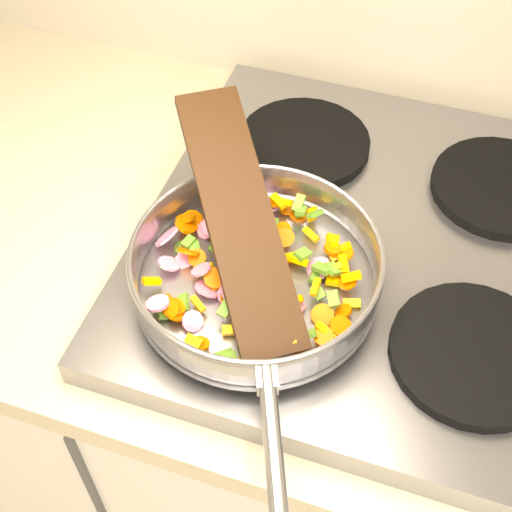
% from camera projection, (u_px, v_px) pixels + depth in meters
% --- Properties ---
extents(cooktop, '(0.60, 0.60, 0.04)m').
position_uv_depth(cooktop, '(375.00, 249.00, 0.93)').
color(cooktop, '#939399').
rests_on(cooktop, counter_top).
extents(grate_fl, '(0.19, 0.19, 0.02)m').
position_uv_depth(grate_fl, '(239.00, 289.00, 0.86)').
color(grate_fl, black).
rests_on(grate_fl, cooktop).
extents(grate_fr, '(0.19, 0.19, 0.02)m').
position_uv_depth(grate_fr, '(473.00, 353.00, 0.80)').
color(grate_fr, black).
rests_on(grate_fr, cooktop).
extents(grate_bl, '(0.19, 0.19, 0.02)m').
position_uv_depth(grate_bl, '(304.00, 143.00, 1.03)').
color(grate_bl, black).
rests_on(grate_bl, cooktop).
extents(grate_br, '(0.19, 0.19, 0.02)m').
position_uv_depth(grate_br, '(501.00, 187.00, 0.97)').
color(grate_br, black).
rests_on(grate_br, cooktop).
extents(saute_pan, '(0.34, 0.48, 0.06)m').
position_uv_depth(saute_pan, '(256.00, 268.00, 0.83)').
color(saute_pan, '#9E9EA5').
rests_on(saute_pan, grate_fl).
extents(vegetable_heap, '(0.27, 0.27, 0.05)m').
position_uv_depth(vegetable_heap, '(256.00, 271.00, 0.84)').
color(vegetable_heap, '#F7B300').
rests_on(vegetable_heap, saute_pan).
extents(wooden_spatula, '(0.24, 0.31, 0.13)m').
position_uv_depth(wooden_spatula, '(239.00, 217.00, 0.81)').
color(wooden_spatula, black).
rests_on(wooden_spatula, saute_pan).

